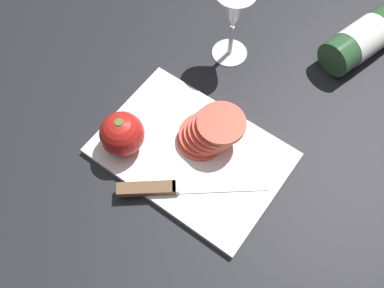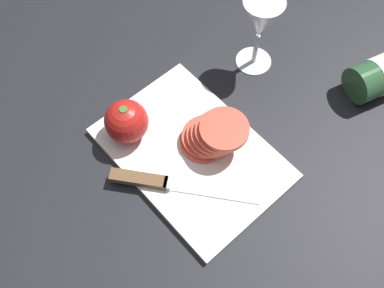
% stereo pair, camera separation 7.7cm
% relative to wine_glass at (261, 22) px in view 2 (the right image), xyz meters
% --- Properties ---
extents(ground_plane, '(3.00, 3.00, 0.00)m').
position_rel_wine_glass_xyz_m(ground_plane, '(0.08, -0.25, -0.11)').
color(ground_plane, black).
extents(cutting_board, '(0.33, 0.23, 0.01)m').
position_rel_wine_glass_xyz_m(cutting_board, '(0.08, -0.23, -0.11)').
color(cutting_board, white).
rests_on(cutting_board, ground_plane).
extents(wine_glass, '(0.08, 0.08, 0.16)m').
position_rel_wine_glass_xyz_m(wine_glass, '(0.00, 0.00, 0.00)').
color(wine_glass, silver).
rests_on(wine_glass, ground_plane).
extents(whole_tomato, '(0.08, 0.08, 0.08)m').
position_rel_wine_glass_xyz_m(whole_tomato, '(-0.03, -0.29, -0.06)').
color(whole_tomato, red).
rests_on(whole_tomato, cutting_board).
extents(knife, '(0.21, 0.18, 0.01)m').
position_rel_wine_glass_xyz_m(knife, '(0.08, -0.32, -0.09)').
color(knife, silver).
rests_on(knife, cutting_board).
extents(tomato_slice_stack_near, '(0.11, 0.11, 0.06)m').
position_rel_wine_glass_xyz_m(tomato_slice_stack_near, '(0.09, -0.19, -0.07)').
color(tomato_slice_stack_near, '#DB4C38').
rests_on(tomato_slice_stack_near, cutting_board).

